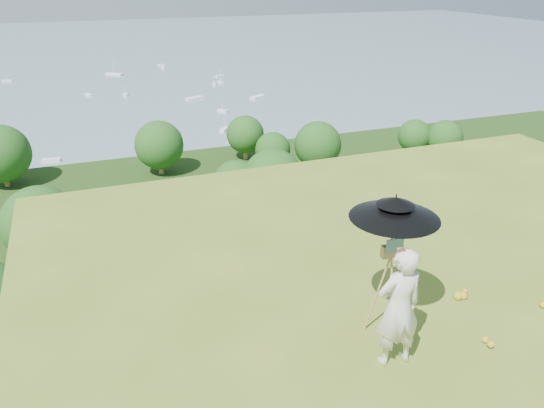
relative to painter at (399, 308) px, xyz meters
name	(u,v)px	position (x,y,z in m)	size (l,w,h in m)	color
ground	(503,308)	(2.16, 0.41, -0.82)	(14.00, 14.00, 0.00)	#587722
forest_slope	(176,360)	(2.16, 35.41, -29.82)	(140.00, 56.00, 22.00)	black
shoreline_tier	(131,239)	(2.16, 75.41, -36.82)	(170.00, 28.00, 8.00)	gray
bay_water	(82,66)	(2.16, 240.41, -34.82)	(700.00, 700.00, 0.00)	slate
slope_trees	(164,227)	(2.16, 35.41, -15.82)	(110.00, 50.00, 6.00)	#1C4D17
harbor_town	(126,203)	(2.16, 75.41, -30.32)	(110.00, 22.00, 5.00)	beige
moored_boats	(50,110)	(-10.34, 161.41, -34.47)	(140.00, 140.00, 0.70)	white
wildflowers	(492,296)	(2.16, 0.66, -0.76)	(10.00, 10.50, 0.12)	gold
painter	(399,308)	(0.00, 0.00, 0.00)	(0.60, 0.39, 1.65)	silver
field_easel	(388,286)	(0.22, 0.57, -0.09)	(0.56, 0.56, 1.48)	#A88A46
sun_umbrella	(393,225)	(0.22, 0.60, 0.81)	(1.15, 1.15, 0.84)	black
painter_cap	(405,252)	(0.00, 0.00, 0.78)	(0.18, 0.21, 0.10)	#D37386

